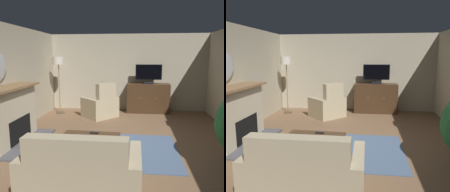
{
  "view_description": "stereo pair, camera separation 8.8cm",
  "coord_description": "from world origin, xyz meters",
  "views": [
    {
      "loc": [
        0.29,
        -4.48,
        1.9
      ],
      "look_at": [
        -0.22,
        0.26,
        1.06
      ],
      "focal_mm": 36.55,
      "sensor_mm": 36.0,
      "label": 1
    },
    {
      "loc": [
        0.38,
        -4.47,
        1.9
      ],
      "look_at": [
        -0.22,
        0.26,
        1.06
      ],
      "focal_mm": 36.55,
      "sensor_mm": 36.0,
      "label": 2
    }
  ],
  "objects": [
    {
      "name": "ground_plane",
      "position": [
        0.0,
        0.0,
        -0.02
      ],
      "size": [
        5.98,
        7.59,
        0.04
      ],
      "primitive_type": "cube",
      "color": "brown"
    },
    {
      "name": "wall_back",
      "position": [
        0.0,
        3.55,
        1.32
      ],
      "size": [
        5.98,
        0.1,
        2.64
      ],
      "primitive_type": "cube",
      "color": "#B2A88E",
      "rests_on": "ground_plane"
    },
    {
      "name": "rug_central",
      "position": [
        -0.03,
        -0.09,
        0.01
      ],
      "size": [
        2.36,
        1.86,
        0.01
      ],
      "primitive_type": "cube",
      "color": "slate",
      "rests_on": "ground_plane"
    },
    {
      "name": "fireplace",
      "position": [
        -2.41,
        0.05,
        0.6
      ],
      "size": [
        0.94,
        1.79,
        1.26
      ],
      "color": "#4C4C51",
      "rests_on": "ground_plane"
    },
    {
      "name": "tv_cabinet",
      "position": [
        0.69,
        3.2,
        0.47
      ],
      "size": [
        1.41,
        0.56,
        0.98
      ],
      "color": "black",
      "rests_on": "ground_plane"
    },
    {
      "name": "television",
      "position": [
        0.69,
        3.14,
        1.32
      ],
      "size": [
        0.86,
        0.2,
        0.64
      ],
      "color": "black",
      "rests_on": "tv_cabinet"
    },
    {
      "name": "coffee_table",
      "position": [
        -0.54,
        -0.48,
        0.39
      ],
      "size": [
        1.1,
        0.49,
        0.44
      ],
      "color": "#422B19",
      "rests_on": "ground_plane"
    },
    {
      "name": "tv_remote",
      "position": [
        -0.49,
        -0.39,
        0.45
      ],
      "size": [
        0.17,
        0.06,
        0.02
      ],
      "primitive_type": "cube",
      "rotation": [
        0.0,
        0.0,
        6.21
      ],
      "color": "black",
      "rests_on": "coffee_table"
    },
    {
      "name": "sofa_floral",
      "position": [
        -0.39,
        -1.78,
        0.34
      ],
      "size": [
        1.53,
        0.89,
        0.98
      ],
      "color": "tan",
      "rests_on": "ground_plane"
    },
    {
      "name": "armchair_near_window",
      "position": [
        -0.8,
        2.41,
        0.34
      ],
      "size": [
        1.23,
        1.23,
        1.09
      ],
      "color": "tan",
      "rests_on": "ground_plane"
    },
    {
      "name": "floor_lamp",
      "position": [
        -2.24,
        2.76,
        1.57
      ],
      "size": [
        0.36,
        0.36,
        1.87
      ],
      "color": "#4C4233",
      "rests_on": "ground_plane"
    }
  ]
}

